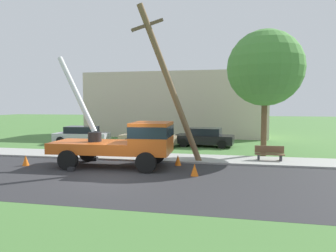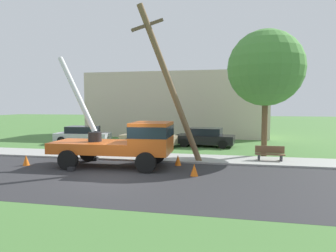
% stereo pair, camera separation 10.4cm
% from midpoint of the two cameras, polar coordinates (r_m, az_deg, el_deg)
% --- Properties ---
extents(ground_plane, '(120.00, 120.00, 0.00)m').
position_cam_midpoint_polar(ground_plane, '(25.49, 0.03, -3.26)').
color(ground_plane, '#477538').
extents(road_asphalt, '(80.00, 7.83, 0.01)m').
position_cam_midpoint_polar(road_asphalt, '(14.15, -10.21, -9.36)').
color(road_asphalt, '#2B2B2D').
rests_on(road_asphalt, ground).
extents(sidewalk_strip, '(80.00, 2.64, 0.10)m').
position_cam_midpoint_polar(sidewalk_strip, '(18.99, -4.22, -5.69)').
color(sidewalk_strip, '#9E9E99').
rests_on(sidewalk_strip, ground).
extents(utility_truck, '(6.86, 3.21, 5.98)m').
position_cam_midpoint_polar(utility_truck, '(16.11, -7.32, -2.60)').
color(utility_truck, '#C65119').
rests_on(utility_truck, ground).
extents(leaning_utility_pole, '(3.49, 2.51, 8.42)m').
position_cam_midpoint_polar(leaning_utility_pole, '(16.52, 0.59, 7.64)').
color(leaning_utility_pole, brown).
rests_on(leaning_utility_pole, ground).
extents(traffic_cone_ahead, '(0.36, 0.36, 0.56)m').
position_cam_midpoint_polar(traffic_cone_ahead, '(14.21, 5.10, -8.11)').
color(traffic_cone_ahead, orange).
rests_on(traffic_cone_ahead, ground).
extents(traffic_cone_behind, '(0.36, 0.36, 0.56)m').
position_cam_midpoint_polar(traffic_cone_behind, '(18.14, -24.65, -5.79)').
color(traffic_cone_behind, orange).
rests_on(traffic_cone_behind, ground).
extents(traffic_cone_curbside, '(0.36, 0.36, 0.56)m').
position_cam_midpoint_polar(traffic_cone_curbside, '(16.53, 2.04, -6.35)').
color(traffic_cone_curbside, orange).
rests_on(traffic_cone_curbside, ground).
extents(parked_sedan_silver, '(4.55, 2.28, 1.42)m').
position_cam_midpoint_polar(parked_sedan_silver, '(26.49, -15.40, -1.58)').
color(parked_sedan_silver, '#B7B7BF').
rests_on(parked_sedan_silver, ground).
extents(parked_sedan_tan, '(4.55, 2.28, 1.42)m').
position_cam_midpoint_polar(parked_sedan_tan, '(23.86, -3.33, -2.06)').
color(parked_sedan_tan, tan).
rests_on(parked_sedan_tan, ground).
extents(parked_sedan_black, '(4.56, 2.30, 1.42)m').
position_cam_midpoint_polar(parked_sedan_black, '(23.91, 7.02, -2.07)').
color(parked_sedan_black, black).
rests_on(parked_sedan_black, ground).
extents(park_bench, '(1.60, 0.45, 0.90)m').
position_cam_midpoint_polar(park_bench, '(18.37, 18.50, -4.92)').
color(park_bench, brown).
rests_on(park_bench, ground).
extents(roadside_tree_near, '(4.69, 4.69, 7.85)m').
position_cam_midpoint_polar(roadside_tree_near, '(20.27, 17.80, 10.16)').
color(roadside_tree_near, brown).
rests_on(roadside_tree_near, ground).
extents(lowrise_building_backdrop, '(18.00, 6.00, 6.40)m').
position_cam_midpoint_polar(lowrise_building_backdrop, '(32.22, 1.82, 4.00)').
color(lowrise_building_backdrop, beige).
rests_on(lowrise_building_backdrop, ground).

